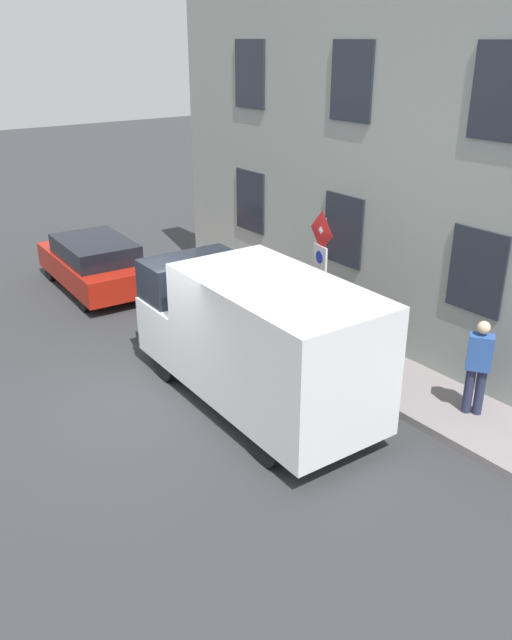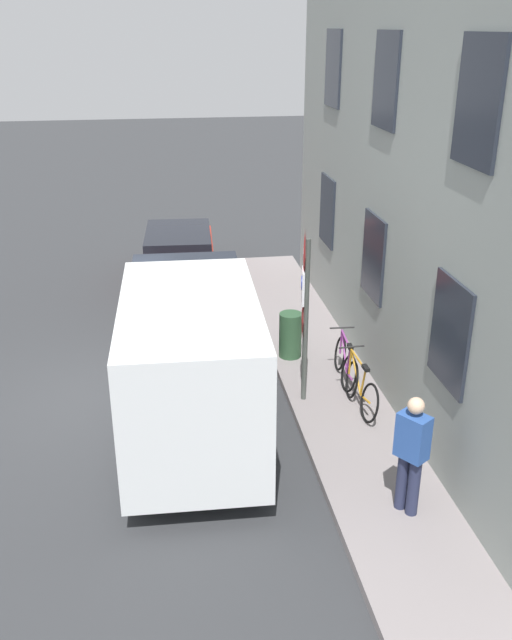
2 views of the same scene
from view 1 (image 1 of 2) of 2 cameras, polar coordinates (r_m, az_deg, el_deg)
ground_plane at (r=12.25m, az=-9.50°, el=-6.66°), size 80.00×80.00×0.00m
sidewalk_slab at (r=14.23m, az=4.82°, el=-1.60°), size 1.68×14.07×0.14m
building_facade at (r=13.93m, az=9.10°, el=13.34°), size 0.75×12.07×7.39m
sign_post_stacked at (r=12.49m, az=5.66°, el=4.29°), size 0.19×0.55×2.92m
delivery_van at (r=11.26m, az=-0.04°, el=-1.48°), size 2.19×5.40×2.50m
parked_hatchback at (r=17.43m, az=-14.00°, el=4.90°), size 1.99×4.10×1.38m
bicycle_orange at (r=13.42m, az=9.35°, el=-1.39°), size 0.46×1.72×0.89m
bicycle_purple at (r=13.95m, az=6.96°, el=-0.26°), size 0.46×1.72×0.89m
pedestrian at (r=11.52m, az=18.92°, el=-3.71°), size 0.44×0.48×1.72m
litter_bin at (r=14.28m, az=1.35°, el=0.84°), size 0.44×0.44×0.90m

